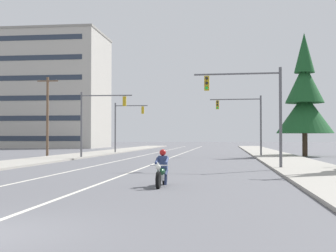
# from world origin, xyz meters

# --- Properties ---
(lane_stripe_center) EXTENTS (0.16, 100.00, 0.01)m
(lane_stripe_center) POSITION_xyz_m (-0.13, 45.00, 0.00)
(lane_stripe_center) COLOR beige
(lane_stripe_center) RESTS_ON ground
(lane_stripe_left) EXTENTS (0.16, 100.00, 0.01)m
(lane_stripe_left) POSITION_xyz_m (-3.73, 45.00, 0.00)
(lane_stripe_left) COLOR beige
(lane_stripe_left) RESTS_ON ground
(sidewalk_kerb_right) EXTENTS (4.40, 110.00, 0.14)m
(sidewalk_kerb_right) POSITION_xyz_m (10.07, 40.00, 0.07)
(sidewalk_kerb_right) COLOR #9E998E
(sidewalk_kerb_right) RESTS_ON ground
(sidewalk_kerb_left) EXTENTS (4.40, 110.00, 0.14)m
(sidewalk_kerb_left) POSITION_xyz_m (-10.07, 40.00, 0.07)
(sidewalk_kerb_left) COLOR #9E998E
(sidewalk_kerb_left) RESTS_ON ground
(motorcycle_with_rider) EXTENTS (0.70, 2.19, 1.46)m
(motorcycle_with_rider) POSITION_xyz_m (2.60, 9.60, 0.59)
(motorcycle_with_rider) COLOR black
(motorcycle_with_rider) RESTS_ON ground
(traffic_signal_near_right) EXTENTS (5.33, 0.41, 6.20)m
(traffic_signal_near_right) POSITION_xyz_m (6.87, 20.26, 4.13)
(traffic_signal_near_right) COLOR #56565B
(traffic_signal_near_right) RESTS_ON ground
(traffic_signal_near_left) EXTENTS (4.87, 0.47, 6.20)m
(traffic_signal_near_left) POSITION_xyz_m (-6.86, 33.78, 4.10)
(traffic_signal_near_left) COLOR #56565B
(traffic_signal_near_left) RESTS_ON ground
(traffic_signal_mid_right) EXTENTS (5.23, 0.43, 6.20)m
(traffic_signal_mid_right) POSITION_xyz_m (7.16, 39.59, 4.12)
(traffic_signal_mid_right) COLOR #56565B
(traffic_signal_mid_right) RESTS_ON ground
(traffic_signal_mid_left) EXTENTS (4.07, 0.50, 6.20)m
(traffic_signal_mid_left) POSITION_xyz_m (-7.19, 47.69, 4.05)
(traffic_signal_mid_left) COLOR #56565B
(traffic_signal_mid_left) RESTS_ON ground
(utility_pole_left_near) EXTENTS (2.24, 0.26, 8.26)m
(utility_pole_left_near) POSITION_xyz_m (-13.35, 38.33, 4.34)
(utility_pole_left_near) COLOR brown
(utility_pole_left_near) RESTS_ON ground
(conifer_tree_right_verge_far) EXTENTS (5.84, 5.84, 12.86)m
(conifer_tree_right_verge_far) POSITION_xyz_m (13.26, 41.20, 5.89)
(conifer_tree_right_verge_far) COLOR #423023
(conifer_tree_right_verge_far) RESTS_ON ground
(apartment_building_far_left_block) EXTENTS (21.02, 15.00, 21.91)m
(apartment_building_far_left_block) POSITION_xyz_m (-28.56, 78.23, 10.96)
(apartment_building_far_left_block) COLOR #B2ADA3
(apartment_building_far_left_block) RESTS_ON ground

